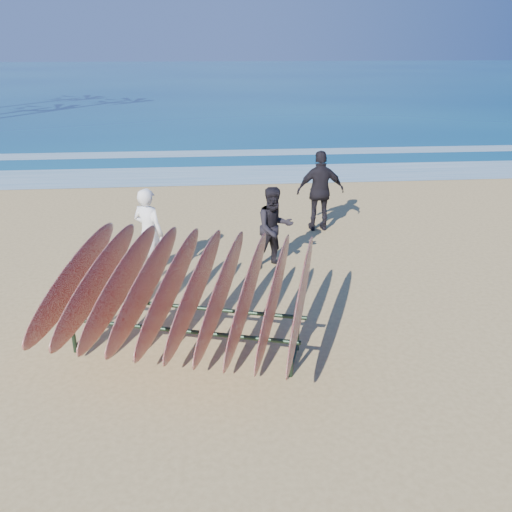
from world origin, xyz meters
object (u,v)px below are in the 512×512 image
object	(u,v)px
person_white	(149,233)
person_dark_b	(320,191)
person_dark_a	(274,228)
surfboard_rack	(183,289)

from	to	relation	value
person_white	person_dark_b	distance (m)	4.14
person_white	person_dark_b	xyz separation A→B (m)	(3.51, 2.20, 0.08)
person_dark_a	surfboard_rack	bearing A→B (deg)	-136.26
surfboard_rack	person_dark_b	distance (m)	5.61
surfboard_rack	person_white	world-z (taller)	person_white
surfboard_rack	person_white	xyz separation A→B (m)	(-0.70, 2.65, -0.14)
person_dark_b	person_white	bearing A→B (deg)	32.14
surfboard_rack	person_dark_a	distance (m)	3.23
surfboard_rack	person_dark_a	size ratio (longest dim) A/B	2.50
person_white	person_dark_b	world-z (taller)	person_dark_b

